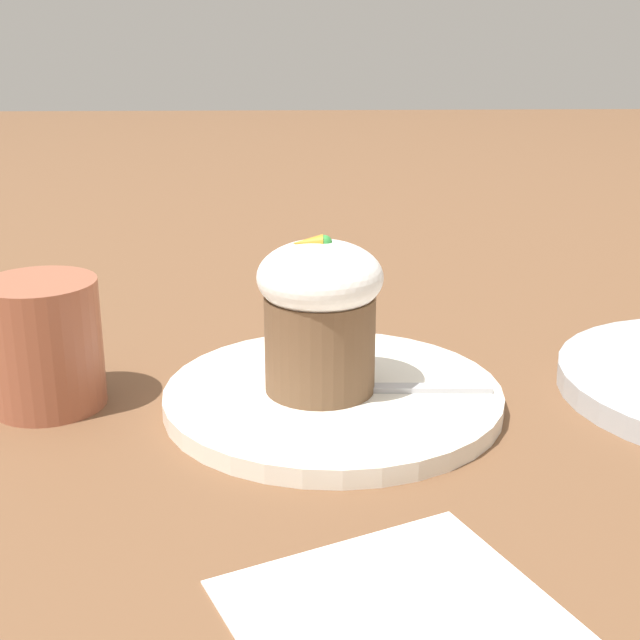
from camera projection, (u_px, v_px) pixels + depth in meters
name	position (u px, v px, depth m)	size (l,w,h in m)	color
ground_plane	(333.00, 406.00, 0.62)	(4.00, 4.00, 0.00)	brown
dessert_plate	(333.00, 397.00, 0.62)	(0.23, 0.23, 0.01)	white
carrot_cake	(320.00, 312.00, 0.60)	(0.08, 0.08, 0.11)	brown
spoon	(366.00, 387.00, 0.61)	(0.12, 0.03, 0.01)	#B7B7BC
coffee_cup	(41.00, 344.00, 0.61)	(0.11, 0.08, 0.09)	#9E563D
paper_napkin	(393.00, 611.00, 0.41)	(0.18, 0.17, 0.00)	white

